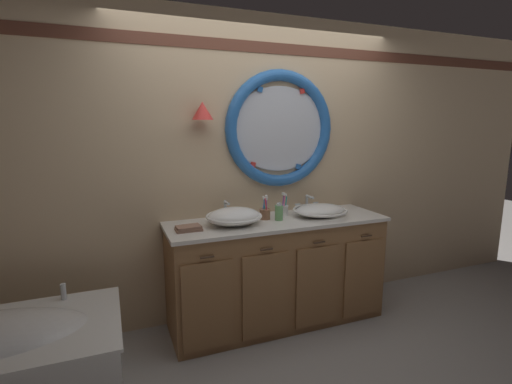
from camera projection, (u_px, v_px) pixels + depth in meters
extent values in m
plane|color=gray|center=(286.00, 337.00, 3.04)|extent=(14.00, 14.00, 0.00)
cube|color=#D6B78E|center=(259.00, 169.00, 3.34)|extent=(6.40, 0.08, 2.60)
cube|color=brown|center=(261.00, 47.00, 3.12)|extent=(6.27, 0.01, 0.09)
ellipsoid|color=silver|center=(280.00, 129.00, 3.29)|extent=(0.91, 0.02, 0.73)
torus|color=#2866B7|center=(280.00, 129.00, 3.29)|extent=(1.01, 0.10, 1.01)
cube|color=orange|center=(326.00, 127.00, 3.44)|extent=(0.05, 0.01, 0.05)
cube|color=red|center=(302.00, 91.00, 3.30)|extent=(0.05, 0.01, 0.05)
cube|color=#2866B7|center=(260.00, 89.00, 3.15)|extent=(0.05, 0.01, 0.05)
cube|color=green|center=(231.00, 127.00, 3.11)|extent=(0.05, 0.01, 0.05)
cube|color=red|center=(253.00, 165.00, 3.24)|extent=(0.05, 0.01, 0.05)
cube|color=#2866B7|center=(298.00, 167.00, 3.41)|extent=(0.05, 0.01, 0.05)
cylinder|color=#4C3823|center=(201.00, 108.00, 2.98)|extent=(0.02, 0.09, 0.02)
cone|color=red|center=(202.00, 111.00, 2.94)|extent=(0.17, 0.17, 0.14)
cube|color=olive|center=(277.00, 273.00, 3.22)|extent=(1.81, 0.56, 0.88)
cube|color=silver|center=(277.00, 221.00, 3.14)|extent=(1.85, 0.60, 0.03)
cube|color=silver|center=(265.00, 222.00, 3.40)|extent=(1.81, 0.02, 0.11)
cube|color=olive|center=(208.00, 306.00, 2.72)|extent=(0.38, 0.02, 0.67)
cylinder|color=#422D1E|center=(207.00, 257.00, 2.64)|extent=(0.10, 0.01, 0.01)
cube|color=olive|center=(266.00, 296.00, 2.88)|extent=(0.38, 0.02, 0.67)
cylinder|color=#422D1E|center=(267.00, 249.00, 2.80)|extent=(0.10, 0.01, 0.01)
cube|color=olive|center=(317.00, 287.00, 3.05)|extent=(0.38, 0.02, 0.67)
cylinder|color=#422D1E|center=(319.00, 242.00, 2.97)|extent=(0.10, 0.01, 0.01)
cube|color=olive|center=(363.00, 278.00, 3.21)|extent=(0.38, 0.02, 0.67)
cylinder|color=#422D1E|center=(367.00, 236.00, 3.13)|extent=(0.10, 0.01, 0.01)
cylinder|color=silver|center=(63.00, 292.00, 2.55)|extent=(0.04, 0.04, 0.11)
ellipsoid|color=white|center=(234.00, 216.00, 2.95)|extent=(0.42, 0.32, 0.14)
torus|color=white|center=(234.00, 216.00, 2.95)|extent=(0.44, 0.44, 0.02)
cylinder|color=silver|center=(234.00, 216.00, 2.95)|extent=(0.03, 0.03, 0.01)
ellipsoid|color=white|center=(320.00, 210.00, 3.24)|extent=(0.45, 0.31, 0.10)
torus|color=white|center=(320.00, 210.00, 3.24)|extent=(0.47, 0.47, 0.02)
cylinder|color=silver|center=(320.00, 210.00, 3.24)|extent=(0.03, 0.03, 0.01)
cylinder|color=silver|center=(225.00, 217.00, 3.18)|extent=(0.05, 0.05, 0.02)
cylinder|color=silver|center=(225.00, 209.00, 3.17)|extent=(0.02, 0.02, 0.12)
sphere|color=silver|center=(225.00, 202.00, 3.16)|extent=(0.03, 0.03, 0.03)
cylinder|color=silver|center=(227.00, 203.00, 3.11)|extent=(0.02, 0.10, 0.02)
cylinder|color=silver|center=(216.00, 215.00, 3.15)|extent=(0.04, 0.04, 0.06)
cylinder|color=silver|center=(234.00, 214.00, 3.21)|extent=(0.04, 0.04, 0.06)
cube|color=silver|center=(216.00, 211.00, 3.14)|extent=(0.05, 0.01, 0.01)
cube|color=silver|center=(234.00, 210.00, 3.20)|extent=(0.05, 0.01, 0.01)
cylinder|color=silver|center=(307.00, 209.00, 3.46)|extent=(0.05, 0.05, 0.02)
cylinder|color=silver|center=(307.00, 202.00, 3.45)|extent=(0.02, 0.02, 0.11)
sphere|color=silver|center=(307.00, 196.00, 3.44)|extent=(0.03, 0.03, 0.03)
cylinder|color=silver|center=(310.00, 197.00, 3.39)|extent=(0.02, 0.11, 0.02)
cylinder|color=silver|center=(298.00, 208.00, 3.43)|extent=(0.04, 0.04, 0.06)
cylinder|color=silver|center=(315.00, 206.00, 3.49)|extent=(0.04, 0.04, 0.06)
cube|color=silver|center=(298.00, 204.00, 3.42)|extent=(0.05, 0.01, 0.01)
cube|color=silver|center=(316.00, 203.00, 3.49)|extent=(0.05, 0.01, 0.01)
cylinder|color=#996647|center=(265.00, 214.00, 3.14)|extent=(0.09, 0.09, 0.08)
torus|color=#996647|center=(265.00, 209.00, 3.13)|extent=(0.10, 0.10, 0.01)
cylinder|color=purple|center=(267.00, 209.00, 3.13)|extent=(0.03, 0.03, 0.15)
cube|color=white|center=(267.00, 198.00, 3.12)|extent=(0.02, 0.02, 0.03)
cylinder|color=#19ADB2|center=(265.00, 208.00, 3.15)|extent=(0.01, 0.03, 0.15)
cube|color=white|center=(265.00, 198.00, 3.13)|extent=(0.02, 0.02, 0.02)
cylinder|color=blue|center=(263.00, 208.00, 3.13)|extent=(0.03, 0.01, 0.16)
cube|color=white|center=(263.00, 198.00, 3.11)|extent=(0.02, 0.02, 0.02)
cylinder|color=#E0383D|center=(266.00, 208.00, 3.11)|extent=(0.04, 0.02, 0.17)
cube|color=white|center=(266.00, 197.00, 3.09)|extent=(0.02, 0.02, 0.02)
cylinder|color=white|center=(284.00, 211.00, 3.26)|extent=(0.07, 0.07, 0.09)
torus|color=white|center=(284.00, 206.00, 3.25)|extent=(0.08, 0.08, 0.01)
cylinder|color=#19ADB2|center=(286.00, 205.00, 3.26)|extent=(0.03, 0.01, 0.16)
cube|color=white|center=(286.00, 195.00, 3.25)|extent=(0.02, 0.02, 0.02)
cylinder|color=purple|center=(283.00, 204.00, 3.26)|extent=(0.03, 0.02, 0.17)
cube|color=white|center=(283.00, 194.00, 3.24)|extent=(0.02, 0.02, 0.02)
cylinder|color=pink|center=(284.00, 205.00, 3.24)|extent=(0.02, 0.02, 0.17)
cube|color=white|center=(284.00, 194.00, 3.22)|extent=(0.02, 0.02, 0.02)
cylinder|color=#6BAD66|center=(279.00, 213.00, 3.10)|extent=(0.07, 0.07, 0.12)
cylinder|color=silver|center=(279.00, 204.00, 3.09)|extent=(0.04, 0.04, 0.02)
cylinder|color=silver|center=(280.00, 203.00, 3.07)|extent=(0.01, 0.04, 0.01)
cube|color=#936B56|center=(189.00, 229.00, 2.81)|extent=(0.19, 0.13, 0.02)
cube|color=#936B56|center=(189.00, 227.00, 2.81)|extent=(0.19, 0.13, 0.02)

